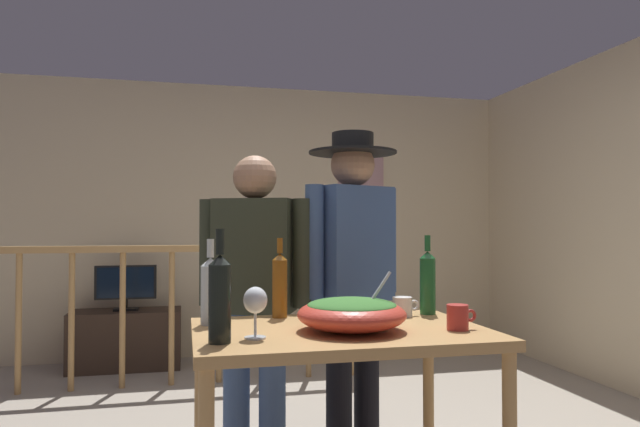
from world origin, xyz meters
name	(u,v)px	position (x,y,z in m)	size (l,w,h in m)	color
back_wall	(259,220)	(0.00, 2.82, 1.26)	(4.88, 0.10, 2.51)	beige
side_wall_right	(634,218)	(2.44, 0.85, 1.26)	(0.10, 4.23, 2.51)	beige
framed_picture	(361,178)	(1.00, 2.76, 1.67)	(0.46, 0.03, 0.56)	tan
stair_railing	(225,297)	(-0.38, 1.86, 0.65)	(2.91, 0.10, 1.10)	#B2844C
tv_console	(126,339)	(-1.16, 2.47, 0.24)	(0.90, 0.40, 0.49)	#38281E
flat_screen_tv	(126,284)	(-1.16, 2.44, 0.71)	(0.49, 0.12, 0.38)	black
serving_table	(340,353)	(-0.10, -0.51, 0.71)	(1.11, 0.76, 0.80)	#B2844C
salad_bowl	(352,312)	(-0.07, -0.58, 0.87)	(0.41, 0.41, 0.22)	#CC3D2D
wine_glass	(255,302)	(-0.44, -0.64, 0.93)	(0.08, 0.08, 0.18)	silver
wine_bottle_clear	(210,289)	(-0.58, -0.32, 0.94)	(0.08, 0.08, 0.34)	silver
wine_bottle_green	(428,281)	(0.37, -0.26, 0.95)	(0.07, 0.07, 0.35)	#1E5628
wine_bottle_dark	(220,296)	(-0.56, -0.69, 0.96)	(0.08, 0.08, 0.38)	black
wine_bottle_amber	(280,284)	(-0.28, -0.20, 0.95)	(0.06, 0.06, 0.34)	brown
mug_red	(458,317)	(0.32, -0.65, 0.85)	(0.12, 0.08, 0.09)	#B7332D
mug_white	(403,307)	(0.24, -0.29, 0.85)	(0.12, 0.08, 0.08)	white
person_standing_left	(255,286)	(-0.35, 0.16, 0.90)	(0.53, 0.35, 1.54)	#3D5684
person_standing_right	(353,265)	(0.15, 0.16, 1.00)	(0.53, 0.45, 1.67)	black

